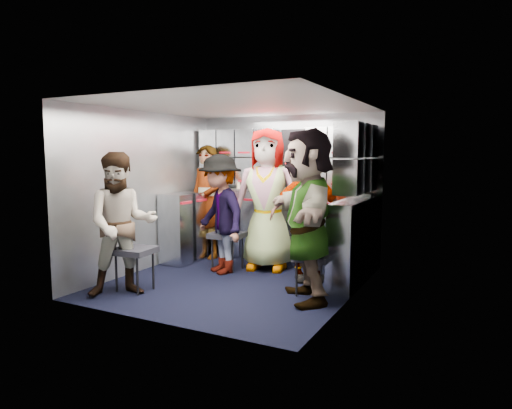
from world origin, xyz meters
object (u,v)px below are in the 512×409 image
at_px(attendant_arc_a, 122,224).
at_px(jump_seat_near_left, 134,253).
at_px(jump_seat_mid_right, 312,247).
at_px(attendant_arc_c, 267,199).
at_px(jump_seat_near_right, 313,260).
at_px(attendant_arc_d, 307,217).
at_px(attendant_arc_e, 308,215).
at_px(jump_seat_center, 273,235).
at_px(attendant_standing, 207,202).
at_px(attendant_arc_b, 220,214).
at_px(jump_seat_mid_left, 227,237).

bearing_deg(attendant_arc_a, jump_seat_near_left, 45.83).
bearing_deg(jump_seat_mid_right, attendant_arc_c, 171.88).
xyz_separation_m(jump_seat_near_left, jump_seat_near_right, (1.85, 0.76, -0.04)).
xyz_separation_m(attendant_arc_d, attendant_arc_e, (0.28, -0.73, 0.12)).
distance_m(jump_seat_center, attendant_standing, 1.17).
xyz_separation_m(attendant_arc_a, attendant_arc_d, (1.57, 1.49, 0.00)).
bearing_deg(attendant_arc_b, jump_seat_near_left, -80.44).
bearing_deg(attendant_standing, jump_seat_center, 10.29).
bearing_deg(jump_seat_center, jump_seat_mid_left, -133.77).
relative_size(jump_seat_center, attendant_arc_e, 0.27).
distance_m(attendant_arc_b, attendant_arc_e, 1.51).
bearing_deg(attendant_arc_d, jump_seat_mid_right, 58.92).
height_order(jump_seat_mid_left, attendant_arc_a, attendant_arc_a).
height_order(jump_seat_near_left, attendant_arc_b, attendant_arc_b).
xyz_separation_m(jump_seat_mid_right, attendant_standing, (-1.77, 0.30, 0.46)).
xyz_separation_m(jump_seat_center, attendant_standing, (-1.10, 0.02, 0.41)).
bearing_deg(jump_seat_mid_right, jump_seat_near_right, -69.21).
height_order(jump_seat_near_right, attendant_standing, attendant_standing).
height_order(jump_seat_center, attendant_standing, attendant_standing).
relative_size(jump_seat_center, attendant_arc_c, 0.26).
bearing_deg(jump_seat_mid_left, jump_seat_near_left, -109.15).
xyz_separation_m(jump_seat_near_left, attendant_arc_d, (1.57, 1.31, 0.35)).
bearing_deg(attendant_arc_d, jump_seat_near_right, -94.34).
height_order(jump_seat_mid_left, attendant_standing, attendant_standing).
distance_m(jump_seat_near_left, jump_seat_near_right, 2.00).
distance_m(jump_seat_mid_left, jump_seat_near_right, 1.50).
xyz_separation_m(jump_seat_mid_right, attendant_arc_c, (-0.68, 0.10, 0.56)).
distance_m(jump_seat_mid_left, attendant_standing, 0.90).
bearing_deg(attendant_arc_b, attendant_arc_a, -77.62).
height_order(jump_seat_center, attendant_arc_b, attendant_arc_b).
height_order(attendant_arc_a, attendant_arc_e, attendant_arc_e).
height_order(jump_seat_mid_right, attendant_standing, attendant_standing).
distance_m(attendant_standing, attendant_arc_e, 2.38).
bearing_deg(jump_seat_near_left, jump_seat_mid_left, 70.85).
distance_m(jump_seat_mid_left, jump_seat_mid_right, 1.14).
height_order(jump_seat_center, jump_seat_near_right, jump_seat_center).
relative_size(attendant_arc_d, attendant_arc_e, 0.87).
bearing_deg(attendant_arc_e, jump_seat_near_left, -105.38).
bearing_deg(attendant_arc_e, jump_seat_center, -173.89).
bearing_deg(attendant_standing, jump_seat_mid_right, 1.85).
bearing_deg(jump_seat_center, attendant_arc_b, -124.70).
relative_size(jump_seat_near_right, attendant_arc_b, 0.29).
relative_size(attendant_arc_b, attendant_arc_e, 0.85).
bearing_deg(attendant_standing, attendant_arc_a, -72.88).
xyz_separation_m(jump_seat_mid_left, attendant_arc_e, (1.40, -0.72, 0.46)).
distance_m(jump_seat_near_left, jump_seat_mid_right, 2.17).
relative_size(jump_seat_center, attendant_arc_a, 0.31).
height_order(attendant_standing, attendant_arc_b, attendant_standing).
relative_size(jump_seat_near_right, attendant_arc_a, 0.29).
bearing_deg(attendant_arc_c, jump_seat_center, 77.33).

